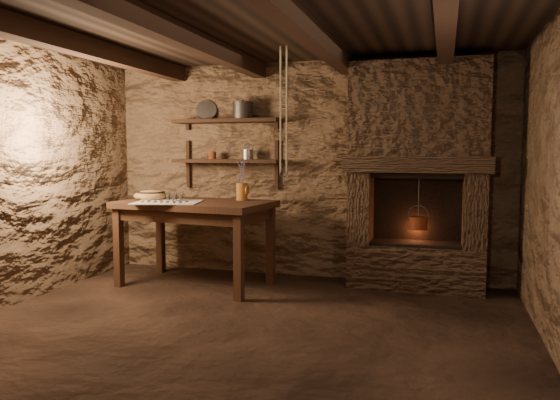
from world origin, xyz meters
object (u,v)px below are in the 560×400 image
(work_table, at_px, (195,240))
(red_pot, at_px, (418,222))
(iron_stockpot, at_px, (243,111))
(wooden_bowl, at_px, (151,196))
(stoneware_jug, at_px, (242,183))

(work_table, distance_m, red_pot, 2.31)
(iron_stockpot, distance_m, red_pot, 2.26)
(iron_stockpot, xyz_separation_m, red_pot, (1.93, -0.12, -1.16))
(wooden_bowl, height_order, iron_stockpot, iron_stockpot)
(work_table, xyz_separation_m, red_pot, (2.24, 0.48, 0.22))
(red_pot, bearing_deg, stoneware_jug, -172.39)
(work_table, bearing_deg, red_pot, 18.51)
(stoneware_jug, relative_size, red_pot, 0.78)
(stoneware_jug, relative_size, iron_stockpot, 1.89)
(work_table, bearing_deg, wooden_bowl, -175.70)
(stoneware_jug, xyz_separation_m, iron_stockpot, (-0.12, 0.36, 0.78))
(wooden_bowl, relative_size, iron_stockpot, 1.60)
(work_table, relative_size, iron_stockpot, 7.41)
(stoneware_jug, bearing_deg, wooden_bowl, -170.87)
(iron_stockpot, bearing_deg, work_table, -117.22)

